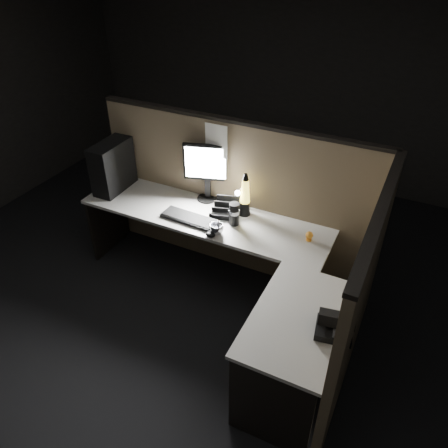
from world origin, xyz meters
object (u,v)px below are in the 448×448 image
at_px(pc_tower, 113,166).
at_px(lava_lamp, 245,198).
at_px(keyboard, 190,219).
at_px(monitor, 207,167).
at_px(desk_phone, 334,325).

bearing_deg(pc_tower, lava_lamp, 4.94).
bearing_deg(keyboard, monitor, 96.72).
xyz_separation_m(lava_lamp, desk_phone, (1.06, -0.99, -0.12)).
xyz_separation_m(monitor, desk_phone, (1.49, -1.08, -0.28)).
xyz_separation_m(pc_tower, monitor, (0.90, 0.23, 0.09)).
xyz_separation_m(pc_tower, keyboard, (0.92, -0.16, -0.23)).
relative_size(keyboard, desk_phone, 1.96).
distance_m(monitor, keyboard, 0.50).
bearing_deg(lava_lamp, keyboard, -142.96).
relative_size(monitor, lava_lamp, 1.36).
height_order(keyboard, desk_phone, desk_phone).
height_order(keyboard, lava_lamp, lava_lamp).
xyz_separation_m(monitor, lava_lamp, (0.42, -0.09, -0.16)).
distance_m(keyboard, desk_phone, 1.62).
bearing_deg(pc_tower, monitor, 13.34).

